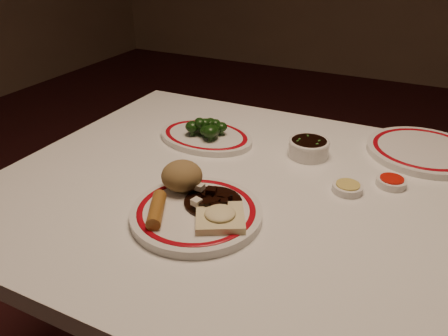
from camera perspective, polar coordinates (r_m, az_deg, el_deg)
dining_table at (r=0.98m, az=6.20°, el=-7.62°), size 1.20×0.90×0.75m
main_plate at (r=0.84m, az=-3.61°, el=-5.89°), size 0.33×0.33×0.02m
rice_mound at (r=0.89m, az=-5.52°, el=-1.02°), size 0.08×0.08×0.06m
spring_roll at (r=0.82m, az=-8.80°, el=-5.38°), size 0.07×0.10×0.03m
fried_wonton at (r=0.80m, az=-0.51°, el=-6.33°), size 0.12×0.12×0.02m
stirfry_heap at (r=0.85m, az=-1.49°, el=-4.27°), size 0.11×0.11×0.03m
broccoli_plate at (r=1.15m, az=-2.39°, el=4.14°), size 0.28×0.25×0.02m
broccoli_pile at (r=1.14m, az=-2.33°, el=5.36°), size 0.10×0.10×0.05m
soy_bowl at (r=1.08m, az=10.97°, el=2.55°), size 0.10×0.10×0.04m
sweet_sour_dish at (r=1.01m, az=21.01°, el=-1.72°), size 0.06×0.06×0.02m
mustard_dish at (r=0.96m, az=15.83°, el=-2.51°), size 0.06×0.06×0.02m
far_plate at (r=1.18m, az=24.60°, el=2.10°), size 0.32×0.32×0.02m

